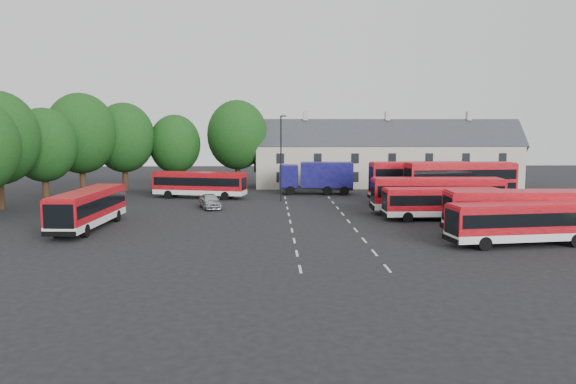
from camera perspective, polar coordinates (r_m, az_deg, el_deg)
name	(u,v)px	position (r m, az deg, el deg)	size (l,w,h in m)	color
ground	(291,226)	(45.88, 0.31, -3.46)	(140.00, 140.00, 0.00)	black
lane_markings	(319,221)	(48.00, 3.21, -3.01)	(5.15, 33.80, 0.01)	beige
treeline	(102,139)	(67.27, -18.35, 5.16)	(29.92, 32.59, 12.01)	black
terrace_houses	(387,158)	(76.86, 9.98, 3.44)	(35.70, 7.13, 10.06)	beige
bus_row_a	(523,220)	(41.23, 22.77, -2.67)	(10.52, 3.65, 2.91)	silver
bus_row_b	(530,209)	(44.53, 23.40, -1.63)	(12.24, 3.24, 3.43)	silver
bus_row_c	(531,208)	(48.17, 23.46, -1.51)	(9.92, 2.52, 2.79)	silver
bus_row_d	(441,201)	(50.21, 15.28, -0.87)	(9.94, 2.52, 2.80)	silver
bus_row_e	(437,192)	(53.52, 14.91, -0.04)	(11.96, 3.13, 3.36)	silver
bus_dd_south	(460,182)	(58.79, 17.08, 1.01)	(11.17, 3.58, 4.50)	silver
bus_dd_north	(419,179)	(61.54, 13.19, 1.26)	(10.61, 2.95, 4.31)	silver
bus_west	(88,206)	(47.00, -19.63, -1.33)	(3.15, 10.98, 3.07)	silver
bus_north	(200,183)	(64.05, -8.96, 0.95)	(10.70, 4.75, 2.95)	silver
box_truck	(317,176)	(67.25, 2.99, 1.61)	(8.85, 3.25, 3.81)	black
silver_car	(210,201)	(55.94, -7.92, -0.92)	(1.75, 4.35, 1.48)	#B4B7BC
lamppost	(281,156)	(60.55, -0.70, 3.72)	(0.64, 0.38, 9.26)	black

